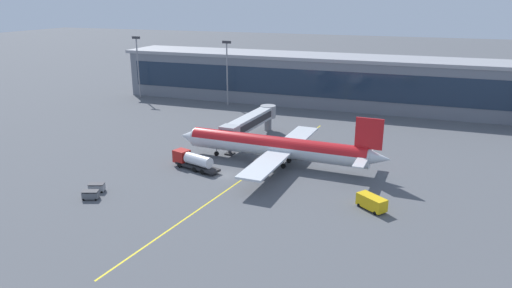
% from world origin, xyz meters
% --- Properties ---
extents(ground_plane, '(700.00, 700.00, 0.00)m').
position_xyz_m(ground_plane, '(0.00, 0.00, 0.00)').
color(ground_plane, '#515459').
extents(apron_lead_in_line, '(9.74, 79.48, 0.01)m').
position_xyz_m(apron_lead_in_line, '(4.21, 2.00, 0.00)').
color(apron_lead_in_line, yellow).
rests_on(apron_lead_in_line, ground_plane).
extents(terminal_building, '(164.33, 17.94, 15.29)m').
position_xyz_m(terminal_building, '(19.08, 68.14, 7.67)').
color(terminal_building, slate).
rests_on(terminal_building, ground_plane).
extents(main_airliner, '(44.94, 35.65, 11.46)m').
position_xyz_m(main_airliner, '(7.36, 9.20, 3.76)').
color(main_airliner, silver).
rests_on(main_airliner, ground_plane).
extents(jet_bridge, '(5.36, 24.69, 6.45)m').
position_xyz_m(jet_bridge, '(-3.38, 22.87, 4.78)').
color(jet_bridge, '#B2B7BC').
rests_on(jet_bridge, ground_plane).
extents(fuel_tanker, '(11.06, 5.58, 3.25)m').
position_xyz_m(fuel_tanker, '(-7.40, 0.95, 1.75)').
color(fuel_tanker, '#232326').
rests_on(fuel_tanker, ground_plane).
extents(crew_van, '(5.26, 4.68, 2.30)m').
position_xyz_m(crew_van, '(28.19, -5.89, 1.31)').
color(crew_van, yellow).
rests_on(crew_van, ground_plane).
extents(baggage_cart_0, '(3.02, 2.37, 1.48)m').
position_xyz_m(baggage_cart_0, '(-16.83, -18.11, 0.78)').
color(baggage_cart_0, '#595B60').
rests_on(baggage_cart_0, ground_plane).
extents(baggage_cart_1, '(3.02, 2.37, 1.48)m').
position_xyz_m(baggage_cart_1, '(-17.95, -15.11, 0.78)').
color(baggage_cart_1, gray).
rests_on(baggage_cart_1, ground_plane).
extents(apron_light_mast_0, '(2.80, 0.50, 19.86)m').
position_xyz_m(apron_light_mast_0, '(-24.17, 56.18, 11.84)').
color(apron_light_mast_0, gray).
rests_on(apron_light_mast_0, ground_plane).
extents(apron_light_mast_2, '(2.80, 0.50, 20.29)m').
position_xyz_m(apron_light_mast_2, '(-56.39, 56.18, 12.07)').
color(apron_light_mast_2, gray).
rests_on(apron_light_mast_2, ground_plane).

